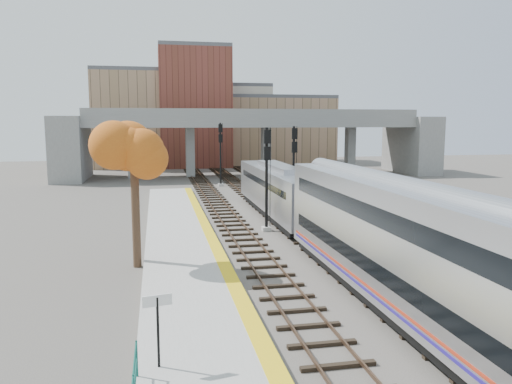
{
  "coord_description": "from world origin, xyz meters",
  "views": [
    {
      "loc": [
        -8.67,
        -26.12,
        7.74
      ],
      "look_at": [
        -1.39,
        10.41,
        2.5
      ],
      "focal_mm": 35.0,
      "sensor_mm": 36.0,
      "label": 1
    }
  ],
  "objects": [
    {
      "name": "buildings_far",
      "position": [
        1.26,
        66.57,
        7.88
      ],
      "size": [
        43.0,
        21.0,
        20.6
      ],
      "color": "#A17C5E",
      "rests_on": "ground"
    },
    {
      "name": "overpass",
      "position": [
        4.92,
        45.0,
        5.81
      ],
      "size": [
        54.0,
        12.0,
        9.5
      ],
      "color": "slate",
      "rests_on": "ground"
    },
    {
      "name": "signal_mast_near",
      "position": [
        -1.1,
        7.97,
        3.71
      ],
      "size": [
        0.6,
        0.64,
        7.36
      ],
      "color": "#9E9E99",
      "rests_on": "ground"
    },
    {
      "name": "yellow_strip",
      "position": [
        -5.35,
        0.0,
        0.35
      ],
      "size": [
        0.7,
        60.0,
        0.01
      ],
      "primitive_type": "cube",
      "color": "yellow",
      "rests_on": "platform"
    },
    {
      "name": "car_a",
      "position": [
        12.13,
        24.21,
        0.61
      ],
      "size": [
        2.32,
        3.61,
        1.14
      ],
      "primitive_type": "imported",
      "rotation": [
        0.0,
        0.0,
        0.31
      ],
      "color": "#99999E",
      "rests_on": "parking_lot"
    },
    {
      "name": "tree",
      "position": [
        -9.85,
        0.69,
        5.86
      ],
      "size": [
        3.6,
        3.6,
        7.9
      ],
      "color": "#382619",
      "rests_on": "ground"
    },
    {
      "name": "parking_lot",
      "position": [
        14.0,
        28.0,
        0.02
      ],
      "size": [
        14.0,
        18.0,
        0.04
      ],
      "primitive_type": "cube",
      "color": "black",
      "rests_on": "ground"
    },
    {
      "name": "tracks",
      "position": [
        0.93,
        12.5,
        0.08
      ],
      "size": [
        10.7,
        95.0,
        0.25
      ],
      "color": "black",
      "rests_on": "ground"
    },
    {
      "name": "car_b",
      "position": [
        14.26,
        28.42,
        0.57
      ],
      "size": [
        2.65,
        3.33,
        1.06
      ],
      "primitive_type": "imported",
      "rotation": [
        0.0,
        0.0,
        0.56
      ],
      "color": "#99999E",
      "rests_on": "parking_lot"
    },
    {
      "name": "signal_mast_far",
      "position": [
        -1.1,
        33.73,
        3.91
      ],
      "size": [
        0.6,
        0.64,
        7.65
      ],
      "color": "#9E9E99",
      "rests_on": "ground"
    },
    {
      "name": "signal_mast_mid",
      "position": [
        3.0,
        15.61,
        3.72
      ],
      "size": [
        0.6,
        0.64,
        7.38
      ],
      "color": "#9E9E99",
      "rests_on": "ground"
    },
    {
      "name": "ground",
      "position": [
        0.0,
        0.0,
        0.0
      ],
      "size": [
        160.0,
        160.0,
        0.0
      ],
      "primitive_type": "plane",
      "color": "#47423D",
      "rests_on": "ground"
    },
    {
      "name": "car_c",
      "position": [
        16.6,
        29.01,
        0.64
      ],
      "size": [
        2.8,
        4.42,
        1.19
      ],
      "primitive_type": "imported",
      "rotation": [
        0.0,
        0.0,
        -0.3
      ],
      "color": "#99999E",
      "rests_on": "parking_lot"
    },
    {
      "name": "station_sign",
      "position": [
        -8.77,
        -11.53,
        1.98
      ],
      "size": [
        0.89,
        0.23,
        2.27
      ],
      "rotation": [
        0.0,
        0.0,
        0.2
      ],
      "color": "black",
      "rests_on": "platform"
    },
    {
      "name": "coach",
      "position": [
        1.0,
        -9.63,
        2.8
      ],
      "size": [
        3.03,
        25.0,
        5.0
      ],
      "color": "#A8AAB2",
      "rests_on": "ground"
    },
    {
      "name": "platform",
      "position": [
        -7.25,
        0.0,
        0.17
      ],
      "size": [
        4.5,
        60.0,
        0.35
      ],
      "primitive_type": "cube",
      "color": "#9E9E99",
      "rests_on": "ground"
    },
    {
      "name": "locomotive",
      "position": [
        1.0,
        12.98,
        2.28
      ],
      "size": [
        3.02,
        19.05,
        4.1
      ],
      "color": "#A8AAB2",
      "rests_on": "ground"
    }
  ]
}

